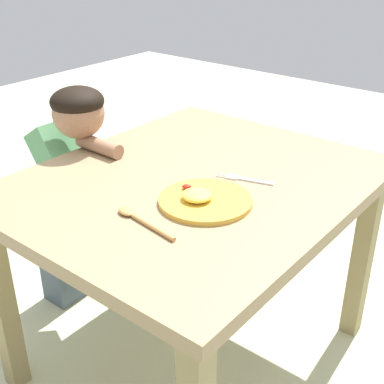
{
  "coord_description": "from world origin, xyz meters",
  "views": [
    {
      "loc": [
        -1.19,
        -0.95,
        1.47
      ],
      "look_at": [
        -0.11,
        -0.08,
        0.78
      ],
      "focal_mm": 48.53,
      "sensor_mm": 36.0,
      "label": 1
    }
  ],
  "objects_px": {
    "plate": "(204,200)",
    "person": "(71,187)",
    "fork": "(245,179)",
    "spoon": "(138,218)"
  },
  "relations": [
    {
      "from": "plate",
      "to": "person",
      "type": "relative_size",
      "value": 0.28
    },
    {
      "from": "fork",
      "to": "person",
      "type": "bearing_deg",
      "value": -5.74
    },
    {
      "from": "plate",
      "to": "spoon",
      "type": "height_order",
      "value": "plate"
    },
    {
      "from": "plate",
      "to": "spoon",
      "type": "xyz_separation_m",
      "value": [
        -0.2,
        0.08,
        -0.0
      ]
    },
    {
      "from": "spoon",
      "to": "person",
      "type": "height_order",
      "value": "person"
    },
    {
      "from": "plate",
      "to": "person",
      "type": "xyz_separation_m",
      "value": [
        0.07,
        0.72,
        -0.21
      ]
    },
    {
      "from": "fork",
      "to": "person",
      "type": "height_order",
      "value": "person"
    },
    {
      "from": "spoon",
      "to": "person",
      "type": "distance_m",
      "value": 0.73
    },
    {
      "from": "fork",
      "to": "spoon",
      "type": "height_order",
      "value": "spoon"
    },
    {
      "from": "fork",
      "to": "spoon",
      "type": "xyz_separation_m",
      "value": [
        -0.4,
        0.08,
        0.0
      ]
    }
  ]
}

